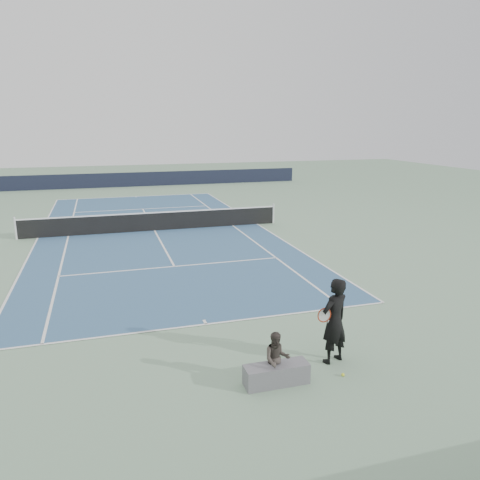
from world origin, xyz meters
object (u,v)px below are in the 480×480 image
object	(u,v)px
tennis_net	(154,221)
spectator_bench	(277,366)
tennis_player	(334,321)
tennis_ball	(343,375)

from	to	relation	value
tennis_net	spectator_bench	size ratio (longest dim) A/B	9.13
tennis_net	tennis_player	xyz separation A→B (m)	(2.32, -14.65, 0.49)
tennis_ball	spectator_bench	bearing A→B (deg)	174.82
tennis_ball	spectator_bench	world-z (taller)	spectator_bench
tennis_ball	spectator_bench	size ratio (longest dim) A/B	0.05
tennis_player	tennis_ball	size ratio (longest dim) A/B	26.90
spectator_bench	tennis_player	bearing A→B (deg)	18.62
tennis_net	tennis_player	size ratio (longest dim) A/B	6.51
tennis_player	spectator_bench	distance (m)	1.76
tennis_player	spectator_bench	size ratio (longest dim) A/B	1.40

